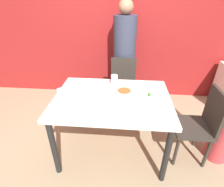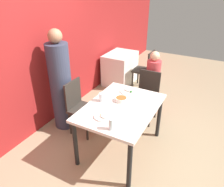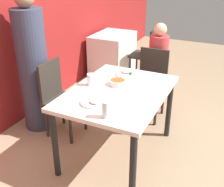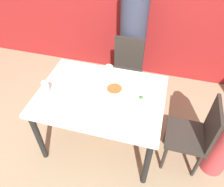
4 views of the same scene
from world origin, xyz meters
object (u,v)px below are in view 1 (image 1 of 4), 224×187
person_adult (124,61)px  glass_water_tall (114,80)px  chair_adult_spot (123,86)px  plate_rice_adult (152,94)px  chair_child_spot (199,124)px  bowl_curry (124,93)px

person_adult → glass_water_tall: (-0.10, -0.83, 0.05)m
person_adult → glass_water_tall: 0.84m
chair_adult_spot → plate_rice_adult: size_ratio=3.44×
chair_adult_spot → plate_rice_adult: (0.34, -0.71, 0.29)m
chair_child_spot → person_adult: bearing=-143.4°
person_adult → bowl_curry: person_adult is taller
chair_child_spot → chair_adult_spot: bearing=-133.4°
person_adult → plate_rice_adult: person_adult is taller
bowl_curry → glass_water_tall: glass_water_tall is taller
chair_child_spot → person_adult: size_ratio=0.54×
chair_adult_spot → chair_child_spot: 1.19m
chair_child_spot → bowl_curry: 0.90m
plate_rice_adult → glass_water_tall: glass_water_tall is taller
chair_child_spot → bowl_curry: chair_child_spot is taller
chair_adult_spot → bowl_curry: 0.79m
bowl_curry → glass_water_tall: bearing=116.9°
plate_rice_adult → chair_child_spot: bearing=-12.0°
person_adult → glass_water_tall: person_adult is taller
chair_child_spot → glass_water_tall: (-0.96, 0.33, 0.33)m
chair_child_spot → person_adult: person_adult is taller
chair_adult_spot → person_adult: (0.00, 0.35, 0.29)m
chair_adult_spot → person_adult: size_ratio=0.54×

